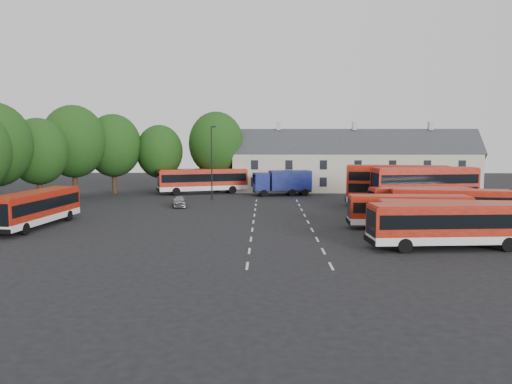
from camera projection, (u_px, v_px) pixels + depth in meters
The scene contains 16 objects.
ground at pixel (253, 226), 43.64m from camera, with size 140.00×140.00×0.00m, color black.
lane_markings at pixel (281, 222), 45.58m from camera, with size 5.15×33.80×0.01m.
treeline at pixel (92, 146), 62.57m from camera, with size 29.92×32.59×12.01m.
terrace_houses at pixel (354, 165), 72.82m from camera, with size 35.70×7.13×10.06m.
bus_row_a at pixel (450, 222), 34.16m from camera, with size 11.21×3.38×3.12m.
bus_row_b at pixel (448, 216), 37.74m from camera, with size 10.36×3.56×2.87m.
bus_row_c at pixel (409, 209), 42.00m from camera, with size 10.10×2.68×2.84m.
bus_row_d at pixel (451, 202), 45.58m from camera, with size 10.77×4.03×2.98m.
bus_row_e at pixel (421, 199), 49.08m from camera, with size 10.09×3.14×2.81m.
bus_dd_south at pixel (425, 186), 52.83m from camera, with size 11.42×4.33×4.57m.
bus_dd_north at pixel (397, 183), 56.22m from camera, with size 11.50×4.24×4.61m.
bus_west at pixel (36, 206), 42.65m from camera, with size 3.63×11.09×3.08m.
bus_north at pixel (203, 179), 69.26m from camera, with size 12.46×6.55×3.45m.
box_truck at pixel (283, 182), 66.98m from camera, with size 7.98×3.85×3.35m.
silver_car at pixel (179, 201), 55.87m from camera, with size 1.47×3.67×1.25m, color #96989C.
lamppost at pixel (212, 161), 61.59m from camera, with size 0.63×0.26×9.16m.
Camera 1 is at (1.05, -43.08, 7.49)m, focal length 35.00 mm.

